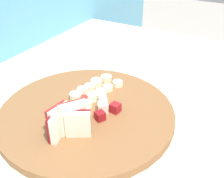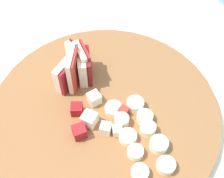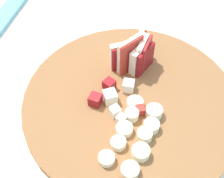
# 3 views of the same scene
# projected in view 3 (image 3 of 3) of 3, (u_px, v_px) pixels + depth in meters

# --- Properties ---
(cutting_board) EXTENTS (0.37, 0.37, 0.02)m
(cutting_board) POSITION_uv_depth(u_px,v_px,m) (131.00, 102.00, 0.53)
(cutting_board) COLOR brown
(cutting_board) RESTS_ON tiled_countertop
(apple_wedge_fan) EXTENTS (0.07, 0.07, 0.07)m
(apple_wedge_fan) POSITION_uv_depth(u_px,v_px,m) (135.00, 55.00, 0.55)
(apple_wedge_fan) COLOR maroon
(apple_wedge_fan) RESTS_ON cutting_board
(apple_dice_pile) EXTENTS (0.09, 0.10, 0.02)m
(apple_dice_pile) POSITION_uv_depth(u_px,v_px,m) (114.00, 98.00, 0.51)
(apple_dice_pile) COLOR maroon
(apple_dice_pile) RESTS_ON cutting_board
(banana_slice_rows) EXTENTS (0.15, 0.08, 0.02)m
(banana_slice_rows) POSITION_uv_depth(u_px,v_px,m) (136.00, 133.00, 0.47)
(banana_slice_rows) COLOR #F4EAC6
(banana_slice_rows) RESTS_ON cutting_board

